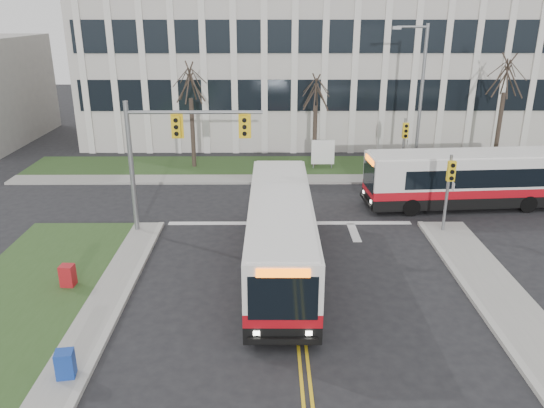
{
  "coord_description": "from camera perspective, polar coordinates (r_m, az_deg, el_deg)",
  "views": [
    {
      "loc": [
        -1.04,
        -16.06,
        9.95
      ],
      "look_at": [
        -0.9,
        5.54,
        2.0
      ],
      "focal_mm": 35.0,
      "sensor_mm": 36.0,
      "label": 1
    }
  ],
  "objects": [
    {
      "name": "directory_sign",
      "position": [
        34.87,
        5.49,
        5.53
      ],
      "size": [
        1.5,
        0.12,
        2.0
      ],
      "color": "slate",
      "rests_on": "ground"
    },
    {
      "name": "newspaper_box_blue",
      "position": [
        16.72,
        -21.31,
        -15.93
      ],
      "size": [
        0.56,
        0.52,
        0.95
      ],
      "primitive_type": "cube",
      "rotation": [
        0.0,
        0.0,
        0.15
      ],
      "color": "navy",
      "rests_on": "ground"
    },
    {
      "name": "bus_cross",
      "position": [
        29.87,
        20.56,
        2.38
      ],
      "size": [
        11.1,
        3.16,
        2.92
      ],
      "primitive_type": null,
      "rotation": [
        0.0,
        0.0,
        -1.5
      ],
      "color": "silver",
      "rests_on": "ground"
    },
    {
      "name": "tree_left",
      "position": [
        34.71,
        -8.8,
        12.64
      ],
      "size": [
        1.8,
        1.8,
        7.7
      ],
      "color": "#42352B",
      "rests_on": "ground"
    },
    {
      "name": "mast_arm_signal",
      "position": [
        24.35,
        -11.27,
        6.3
      ],
      "size": [
        6.11,
        0.38,
        6.2
      ],
      "color": "slate",
      "rests_on": "ground"
    },
    {
      "name": "bus_main",
      "position": [
        21.11,
        0.92,
        -3.4
      ],
      "size": [
        2.53,
        11.24,
        2.99
      ],
      "primitive_type": null,
      "rotation": [
        0.0,
        0.0,
        -0.01
      ],
      "color": "silver",
      "rests_on": "ground"
    },
    {
      "name": "streetlight",
      "position": [
        33.85,
        15.49,
        11.42
      ],
      "size": [
        2.15,
        0.25,
        9.2
      ],
      "color": "slate",
      "rests_on": "ground"
    },
    {
      "name": "tree_right",
      "position": [
        37.45,
        23.89,
        12.34
      ],
      "size": [
        1.8,
        1.8,
        8.25
      ],
      "color": "#42352B",
      "rests_on": "ground"
    },
    {
      "name": "newspaper_box_red",
      "position": [
        21.58,
        -21.1,
        -7.32
      ],
      "size": [
        0.53,
        0.48,
        0.95
      ],
      "primitive_type": "cube",
      "rotation": [
        0.0,
        0.0,
        -0.07
      ],
      "color": "#A5151B",
      "rests_on": "ground"
    },
    {
      "name": "ground",
      "position": [
        18.93,
        2.89,
        -11.55
      ],
      "size": [
        120.0,
        120.0,
        0.0
      ],
      "primitive_type": "plane",
      "color": "black",
      "rests_on": "ground"
    },
    {
      "name": "signal_pole_near",
      "position": [
        25.51,
        18.5,
        2.16
      ],
      "size": [
        0.34,
        0.39,
        3.8
      ],
      "color": "slate",
      "rests_on": "ground"
    },
    {
      "name": "office_building",
      "position": [
        46.63,
        7.33,
        15.19
      ],
      "size": [
        40.0,
        16.0,
        12.0
      ],
      "primitive_type": "cube",
      "color": "beige",
      "rests_on": "ground"
    },
    {
      "name": "sidewalk_cross",
      "position": [
        33.34,
        10.09,
        2.65
      ],
      "size": [
        44.0,
        1.6,
        0.14
      ],
      "primitive_type": "cube",
      "color": "#9E9B93",
      "rests_on": "ground"
    },
    {
      "name": "tree_mid",
      "position": [
        34.77,
        4.75,
        11.76
      ],
      "size": [
        1.8,
        1.8,
        6.82
      ],
      "color": "#42352B",
      "rests_on": "ground"
    },
    {
      "name": "building_lawn",
      "position": [
        35.98,
        9.33,
        3.98
      ],
      "size": [
        44.0,
        5.0,
        0.12
      ],
      "primitive_type": "cube",
      "color": "#2D481F",
      "rests_on": "ground"
    },
    {
      "name": "signal_pole_far",
      "position": [
        33.37,
        14.03,
        6.71
      ],
      "size": [
        0.34,
        0.39,
        3.8
      ],
      "color": "slate",
      "rests_on": "ground"
    }
  ]
}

